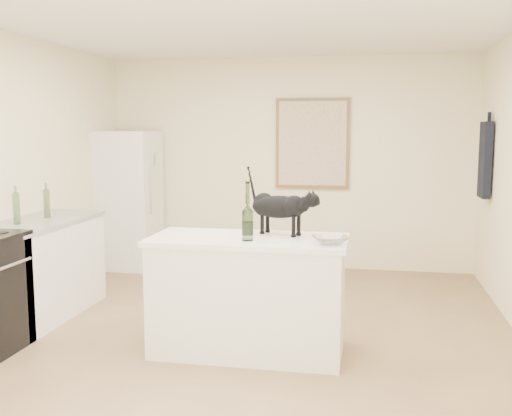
% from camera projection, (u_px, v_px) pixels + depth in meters
% --- Properties ---
extents(floor, '(5.50, 5.50, 0.00)m').
position_uv_depth(floor, '(241.00, 341.00, 4.80)').
color(floor, '#977A50').
rests_on(floor, ground).
extents(ceiling, '(5.50, 5.50, 0.00)m').
position_uv_depth(ceiling, '(240.00, 12.00, 4.46)').
color(ceiling, white).
rests_on(ceiling, ground).
extents(wall_back, '(4.50, 0.00, 4.50)m').
position_uv_depth(wall_back, '(288.00, 164.00, 7.31)').
color(wall_back, beige).
rests_on(wall_back, ground).
extents(wall_front, '(4.50, 0.00, 4.50)m').
position_uv_depth(wall_front, '(64.00, 253.00, 1.95)').
color(wall_front, beige).
rests_on(wall_front, ground).
extents(island_base, '(1.44, 0.67, 0.86)m').
position_uv_depth(island_base, '(248.00, 297.00, 4.53)').
color(island_base, white).
rests_on(island_base, floor).
extents(island_top, '(1.50, 0.70, 0.04)m').
position_uv_depth(island_top, '(248.00, 240.00, 4.47)').
color(island_top, white).
rests_on(island_top, island_base).
extents(left_cabinets, '(0.60, 1.40, 0.86)m').
position_uv_depth(left_cabinets, '(41.00, 271.00, 5.40)').
color(left_cabinets, white).
rests_on(left_cabinets, floor).
extents(left_countertop, '(0.62, 1.44, 0.04)m').
position_uv_depth(left_countertop, '(38.00, 222.00, 5.34)').
color(left_countertop, gray).
rests_on(left_countertop, left_cabinets).
extents(fridge, '(0.68, 0.68, 1.70)m').
position_uv_depth(fridge, '(129.00, 200.00, 7.34)').
color(fridge, white).
rests_on(fridge, floor).
extents(artwork_frame, '(0.90, 0.03, 1.10)m').
position_uv_depth(artwork_frame, '(312.00, 144.00, 7.19)').
color(artwork_frame, brown).
rests_on(artwork_frame, wall_back).
extents(artwork_canvas, '(0.82, 0.00, 1.02)m').
position_uv_depth(artwork_canvas, '(312.00, 144.00, 7.17)').
color(artwork_canvas, beige).
rests_on(artwork_canvas, wall_back).
extents(hanging_garment, '(0.08, 0.34, 0.80)m').
position_uv_depth(hanging_garment, '(485.00, 160.00, 6.20)').
color(hanging_garment, black).
rests_on(hanging_garment, wall_right).
extents(black_cat, '(0.58, 0.36, 0.39)m').
position_uv_depth(black_cat, '(279.00, 210.00, 4.56)').
color(black_cat, black).
rests_on(black_cat, island_top).
extents(wine_bottle, '(0.11, 0.11, 0.38)m').
position_uv_depth(wine_bottle, '(248.00, 215.00, 4.32)').
color(wine_bottle, '#215020').
rests_on(wine_bottle, island_top).
extents(glass_bowl, '(0.32, 0.32, 0.06)m').
position_uv_depth(glass_bowl, '(330.00, 240.00, 4.18)').
color(glass_bowl, silver).
rests_on(glass_bowl, island_top).
extents(fridge_paper, '(0.03, 0.13, 0.17)m').
position_uv_depth(fridge_paper, '(156.00, 160.00, 7.28)').
color(fridge_paper, white).
rests_on(fridge_paper, fridge).
extents(counter_bottle_cluster, '(0.12, 0.45, 0.27)m').
position_uv_depth(counter_bottle_cluster, '(32.00, 206.00, 5.27)').
color(counter_bottle_cluster, '#264818').
rests_on(counter_bottle_cluster, left_countertop).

